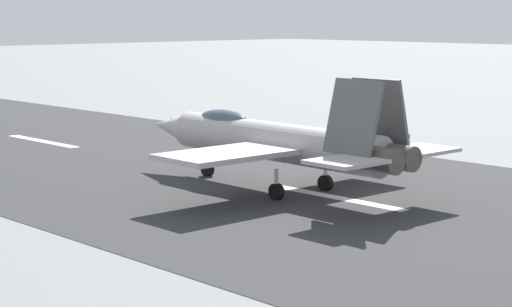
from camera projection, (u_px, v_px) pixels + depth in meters
ground_plane at (320, 195)px, 42.29m from camera, size 400.00×400.00×0.00m
runway_strip at (320, 195)px, 42.28m from camera, size 240.00×26.00×0.02m
fighter_jet at (275, 140)px, 43.14m from camera, size 17.51×13.62×5.59m
marker_cone_mid at (365, 147)px, 55.73m from camera, size 0.44×0.44×0.55m
marker_cone_far at (171, 121)px, 69.47m from camera, size 0.44×0.44×0.55m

